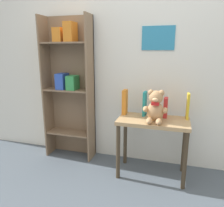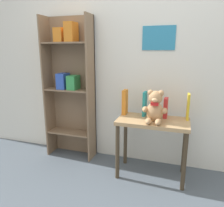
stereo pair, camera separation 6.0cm
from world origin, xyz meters
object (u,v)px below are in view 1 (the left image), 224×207
object	(u,v)px
book_standing_orange	(125,102)
book_standing_teal	(145,104)
book_standing_red	(166,107)
book_standing_yellow	(188,106)
bookshelf_side	(69,82)
display_table	(153,129)
teddy_bear	(155,107)

from	to	relation	value
book_standing_orange	book_standing_teal	xyz separation A→B (m)	(0.21, -0.00, -0.00)
book_standing_red	book_standing_yellow	distance (m)	0.21
bookshelf_side	book_standing_teal	world-z (taller)	bookshelf_side
book_standing_teal	book_standing_yellow	distance (m)	0.42
bookshelf_side	display_table	world-z (taller)	bookshelf_side
display_table	book_standing_teal	world-z (taller)	book_standing_teal
display_table	teddy_bear	xyz separation A→B (m)	(0.02, -0.06, 0.24)
display_table	book_standing_yellow	world-z (taller)	book_standing_yellow
book_standing_orange	book_standing_teal	distance (m)	0.21
teddy_bear	book_standing_red	world-z (taller)	teddy_bear
teddy_bear	bookshelf_side	bearing A→B (deg)	165.80
book_standing_teal	book_standing_yellow	world-z (taller)	book_standing_yellow
book_standing_orange	teddy_bear	bearing A→B (deg)	-26.46
bookshelf_side	book_standing_teal	size ratio (longest dim) A/B	6.50
teddy_bear	book_standing_yellow	xyz separation A→B (m)	(0.29, 0.18, -0.01)
teddy_bear	display_table	bearing A→B (deg)	106.49
book_standing_yellow	teddy_bear	bearing A→B (deg)	-151.00
book_standing_teal	book_standing_red	bearing A→B (deg)	3.09
book_standing_orange	bookshelf_side	bearing A→B (deg)	173.15
bookshelf_side	book_standing_yellow	world-z (taller)	bookshelf_side
bookshelf_side	book_standing_orange	world-z (taller)	bookshelf_side
bookshelf_side	teddy_bear	distance (m)	1.05
display_table	book_standing_orange	world-z (taller)	book_standing_orange
book_standing_orange	book_standing_red	world-z (taller)	book_standing_orange
bookshelf_side	book_standing_orange	size ratio (longest dim) A/B	6.32
bookshelf_side	book_standing_red	xyz separation A→B (m)	(1.10, -0.08, -0.20)
teddy_bear	book_standing_orange	distance (m)	0.37
book_standing_orange	book_standing_yellow	bearing A→B (deg)	1.47
bookshelf_side	book_standing_yellow	xyz separation A→B (m)	(1.30, -0.08, -0.17)
book_standing_red	teddy_bear	bearing A→B (deg)	-116.32
book_standing_yellow	book_standing_teal	bearing A→B (deg)	179.21
teddy_bear	book_standing_orange	size ratio (longest dim) A/B	1.18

